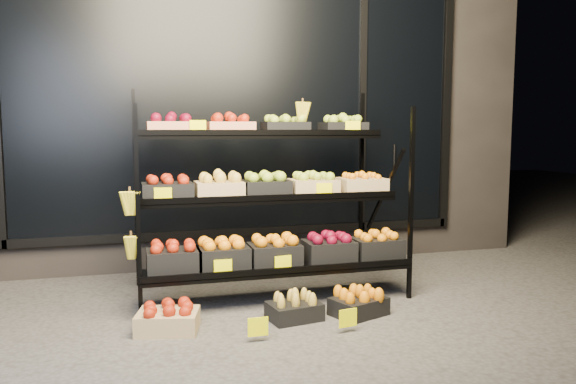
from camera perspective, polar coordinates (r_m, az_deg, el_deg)
name	(u,v)px	position (r m, az deg, el deg)	size (l,w,h in m)	color
ground	(291,317)	(4.08, 0.27, -12.59)	(24.00, 24.00, 0.00)	#514F4C
building	(227,92)	(6.40, -6.27, 10.09)	(6.00, 2.08, 3.50)	#2D2826
display_rack	(268,198)	(4.47, -2.02, -0.57)	(2.18, 1.02, 1.67)	black
tag_floor_a	(258,333)	(3.62, -3.07, -14.11)	(0.13, 0.01, 0.12)	#FFFC00
tag_floor_b	(348,324)	(3.79, 6.10, -13.18)	(0.13, 0.01, 0.12)	#FFFC00
floor_crate_left	(168,318)	(3.87, -12.12, -12.37)	(0.45, 0.38, 0.20)	tan
floor_crate_midleft	(294,308)	(4.01, 0.64, -11.65)	(0.39, 0.31, 0.19)	black
floor_crate_right	(359,303)	(4.13, 7.19, -11.10)	(0.44, 0.38, 0.19)	black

